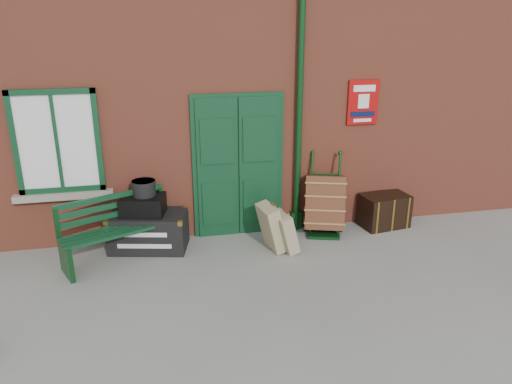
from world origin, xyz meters
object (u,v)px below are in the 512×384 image
object	(u,v)px
bench	(117,227)
houdini_trunk	(149,231)
porter_trolley	(324,203)
dark_trunk	(384,210)

from	to	relation	value
bench	houdini_trunk	bearing A→B (deg)	8.85
porter_trolley	dark_trunk	xyz separation A→B (m)	(1.06, 0.02, -0.22)
dark_trunk	porter_trolley	bearing A→B (deg)	172.28
houdini_trunk	dark_trunk	world-z (taller)	houdini_trunk
bench	houdini_trunk	world-z (taller)	bench
bench	houdini_trunk	distance (m)	0.55
houdini_trunk	dark_trunk	bearing A→B (deg)	13.51
houdini_trunk	dark_trunk	xyz separation A→B (m)	(3.85, 0.06, -0.01)
bench	porter_trolley	distance (m)	3.22
porter_trolley	houdini_trunk	bearing A→B (deg)	-161.99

